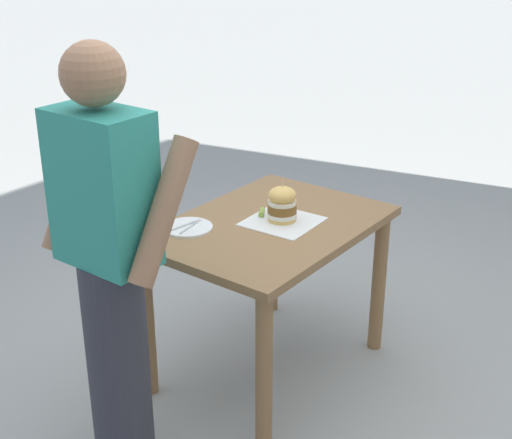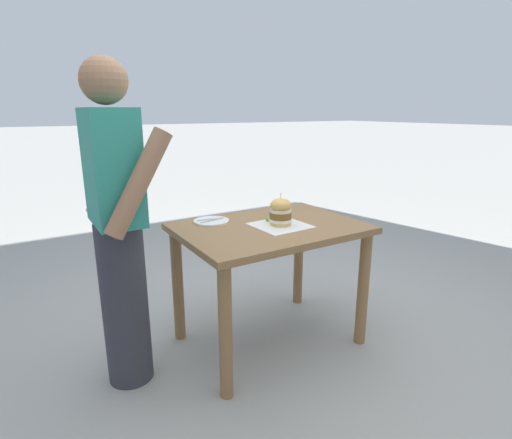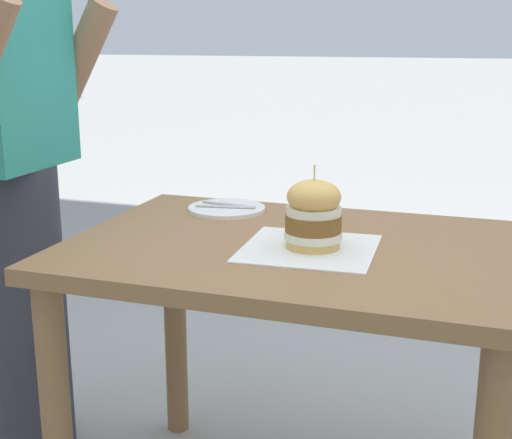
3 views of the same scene
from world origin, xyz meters
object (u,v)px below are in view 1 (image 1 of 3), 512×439
at_px(patio_table, 269,250).
at_px(side_plate_with_forks, 188,227).
at_px(pickle_spear, 262,212).
at_px(diner_across_table, 111,264).
at_px(sandwich, 282,204).

relative_size(patio_table, side_plate_with_forks, 4.93).
height_order(patio_table, pickle_spear, pickle_spear).
bearing_deg(diner_across_table, side_plate_with_forks, -75.14).
relative_size(side_plate_with_forks, diner_across_table, 0.13).
height_order(patio_table, sandwich, sandwich).
distance_m(pickle_spear, side_plate_with_forks, 0.36).
bearing_deg(sandwich, patio_table, 57.97).
distance_m(sandwich, side_plate_with_forks, 0.44).
xyz_separation_m(patio_table, pickle_spear, (0.08, -0.05, 0.15)).
xyz_separation_m(sandwich, diner_across_table, (0.13, 0.91, 0.02)).
bearing_deg(sandwich, pickle_spear, 0.98).
bearing_deg(sandwich, diner_across_table, 82.19).
height_order(pickle_spear, side_plate_with_forks, pickle_spear).
bearing_deg(pickle_spear, diner_across_table, 89.21).
relative_size(patio_table, sandwich, 5.52).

